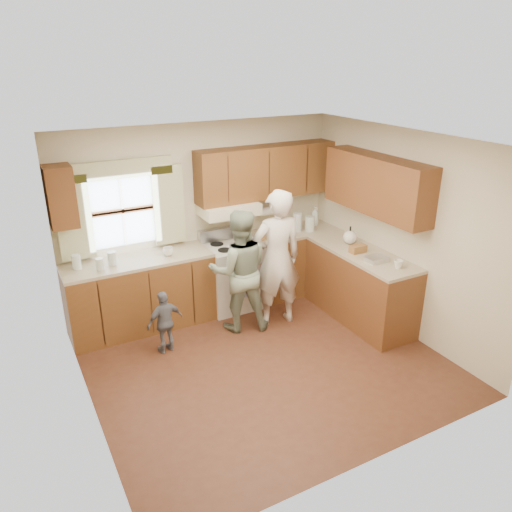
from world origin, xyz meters
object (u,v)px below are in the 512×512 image
stove (233,274)px  woman_left (277,259)px  woman_right (239,271)px  child (165,322)px

stove → woman_left: woman_left is taller
stove → woman_right: woman_right is taller
stove → woman_right: bearing=-108.2°
stove → woman_right: (-0.19, -0.59, 0.32)m
woman_right → woman_left: bearing=-173.4°
woman_left → woman_right: size_ratio=1.14×
stove → child: bearing=-150.6°
stove → woman_right: 0.69m
child → woman_right: bearing=175.1°
woman_right → stove: bearing=-89.5°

